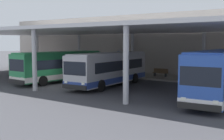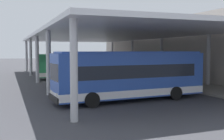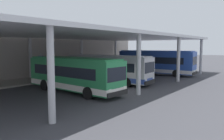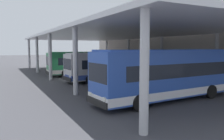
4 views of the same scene
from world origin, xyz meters
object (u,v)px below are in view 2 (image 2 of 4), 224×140
bus_second_bay (98,69)px  banner_sign (143,63)px  bus_nearest_bay (79,66)px  bus_middle_bay (131,75)px  bench_waiting (170,76)px  trash_bin (154,74)px

bus_second_bay → banner_sign: size_ratio=3.33×
bus_nearest_bay → bus_second_bay: 6.03m
banner_sign → bus_second_bay: bearing=-63.2°
bus_second_bay → bus_middle_bay: 10.54m
bus_nearest_bay → bench_waiting: bus_nearest_bay is taller
bus_middle_bay → bench_waiting: (-9.15, 9.09, -1.18)m
bus_nearest_bay → bus_middle_bay: bus_middle_bay is taller
bus_middle_bay → bench_waiting: size_ratio=6.38×
bus_second_bay → bench_waiting: bus_second_bay is taller
bench_waiting → bus_second_bay: bearing=-99.3°
bus_nearest_bay → banner_sign: size_ratio=3.33×
banner_sign → bus_middle_bay: bearing=-30.0°
trash_bin → banner_sign: bearing=-135.4°
bus_second_bay → trash_bin: 8.88m
bench_waiting → bus_middle_bay: bearing=-44.8°
banner_sign → bench_waiting: bearing=9.8°
bench_waiting → bus_nearest_bay: bearing=-129.6°
bus_nearest_bay → bus_second_bay: size_ratio=1.00×
bus_middle_bay → banner_sign: bus_middle_bay is taller
bus_middle_bay → bench_waiting: 12.96m
bus_nearest_bay → bench_waiting: size_ratio=5.92×
bus_second_bay → banner_sign: 8.25m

